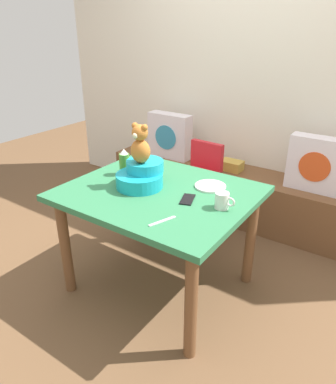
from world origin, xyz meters
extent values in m
plane|color=brown|center=(0.00, 0.00, 0.00)|extent=(8.00, 8.00, 0.00)
cube|color=silver|center=(0.00, 1.50, 1.30)|extent=(4.40, 0.10, 2.60)
cube|color=brown|center=(0.00, 1.23, 0.23)|extent=(2.60, 0.44, 0.46)
cube|color=silver|center=(-0.75, 1.21, 0.68)|extent=(0.44, 0.14, 0.44)
cylinder|color=teal|center=(-0.75, 1.14, 0.68)|extent=(0.24, 0.01, 0.24)
cube|color=silver|center=(0.66, 1.21, 0.68)|extent=(0.44, 0.14, 0.44)
cylinder|color=#D84C1E|center=(0.66, 1.14, 0.68)|extent=(0.24, 0.01, 0.24)
cube|color=gold|center=(-0.07, 1.23, 0.50)|extent=(0.20, 0.14, 0.09)
cube|color=#2D7247|center=(0.00, 0.00, 0.72)|extent=(1.15, 0.97, 0.04)
cylinder|color=brown|center=(-0.49, -0.39, 0.35)|extent=(0.07, 0.07, 0.70)
cylinder|color=brown|center=(0.49, -0.39, 0.35)|extent=(0.07, 0.07, 0.70)
cylinder|color=brown|center=(-0.49, 0.39, 0.35)|extent=(0.07, 0.07, 0.70)
cylinder|color=brown|center=(0.49, 0.39, 0.35)|extent=(0.07, 0.07, 0.70)
cylinder|color=red|center=(-0.18, 0.78, 0.51)|extent=(0.34, 0.34, 0.10)
cube|color=red|center=(-0.17, 0.92, 0.67)|extent=(0.30, 0.07, 0.24)
cube|color=white|center=(-0.19, 0.60, 0.58)|extent=(0.31, 0.22, 0.02)
cylinder|color=silver|center=(-0.32, 0.64, 0.23)|extent=(0.03, 0.03, 0.46)
cylinder|color=silver|center=(-0.04, 0.64, 0.23)|extent=(0.03, 0.03, 0.46)
cylinder|color=silver|center=(-0.32, 0.92, 0.23)|extent=(0.03, 0.03, 0.46)
cylinder|color=silver|center=(-0.04, 0.92, 0.23)|extent=(0.03, 0.03, 0.46)
cylinder|color=#179BB2|center=(-0.13, -0.03, 0.79)|extent=(0.30, 0.30, 0.09)
cylinder|color=#179BB2|center=(-0.13, 0.03, 0.86)|extent=(0.24, 0.24, 0.07)
ellipsoid|color=#B76A2A|center=(-0.13, -0.01, 0.97)|extent=(0.13, 0.11, 0.15)
sphere|color=#B76A2A|center=(-0.13, -0.01, 1.09)|extent=(0.10, 0.10, 0.10)
sphere|color=beige|center=(-0.13, -0.05, 1.08)|extent=(0.04, 0.04, 0.04)
sphere|color=#B76A2A|center=(-0.17, -0.01, 1.13)|extent=(0.04, 0.04, 0.04)
sphere|color=#B76A2A|center=(-0.10, -0.01, 1.13)|extent=(0.04, 0.04, 0.04)
cylinder|color=#4C8C33|center=(-0.35, 0.08, 0.81)|extent=(0.07, 0.07, 0.15)
cone|color=white|center=(-0.35, 0.08, 0.91)|extent=(0.06, 0.06, 0.03)
cylinder|color=silver|center=(0.43, 0.01, 0.79)|extent=(0.08, 0.08, 0.09)
torus|color=silver|center=(0.48, 0.01, 0.79)|extent=(0.06, 0.01, 0.06)
cylinder|color=white|center=(0.24, 0.23, 0.75)|extent=(0.20, 0.20, 0.01)
cube|color=black|center=(0.22, -0.01, 0.74)|extent=(0.11, 0.16, 0.01)
cube|color=silver|center=(0.25, -0.31, 0.74)|extent=(0.07, 0.17, 0.01)
camera|label=1|loc=(1.22, -1.66, 1.69)|focal=33.80mm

